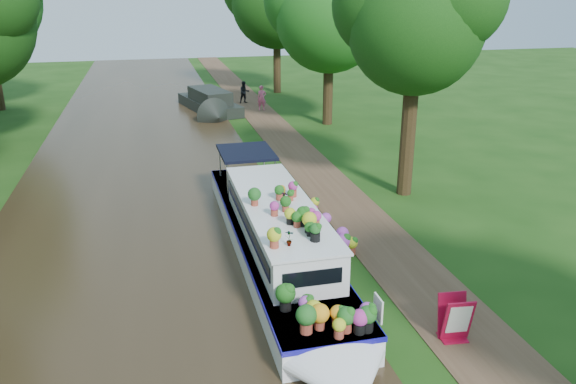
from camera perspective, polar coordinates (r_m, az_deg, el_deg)
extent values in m
plane|color=#193E0F|center=(18.32, 4.79, -4.27)|extent=(100.00, 100.00, 0.00)
cube|color=black|center=(17.48, -14.32, -6.06)|extent=(10.00, 100.00, 0.02)
cube|color=#4D3624|center=(18.70, 8.29, -3.83)|extent=(2.20, 100.00, 0.03)
cube|color=white|center=(16.95, -1.63, -4.82)|extent=(2.20, 12.00, 0.75)
cube|color=#151094|center=(16.82, -1.64, -3.84)|extent=(2.24, 12.04, 0.12)
cube|color=white|center=(15.87, -1.05, -3.05)|extent=(1.80, 7.00, 1.05)
cube|color=white|center=(15.66, -1.06, -1.18)|extent=(1.90, 7.10, 0.06)
cube|color=black|center=(16.05, 2.12, -2.49)|extent=(0.03, 6.40, 0.38)
cube|color=black|center=(15.68, -4.29, -3.10)|extent=(0.03, 6.40, 0.38)
cube|color=black|center=(20.39, -4.26, 4.05)|extent=(1.90, 2.40, 0.10)
cube|color=white|center=(12.39, 9.15, -11.60)|extent=(0.04, 0.45, 0.55)
imported|color=#165015|center=(13.00, 0.14, -4.67)|extent=(0.26, 0.23, 0.40)
imported|color=#165015|center=(15.29, -0.29, -0.73)|extent=(0.34, 0.34, 0.43)
cylinder|color=black|center=(21.59, 12.08, 5.54)|extent=(0.56, 0.56, 4.55)
sphere|color=#10380E|center=(20.98, 12.88, 16.05)|extent=(4.80, 4.80, 4.80)
sphere|color=#10380E|center=(21.36, 9.87, 18.24)|extent=(3.84, 3.84, 3.84)
cylinder|color=black|center=(32.84, 4.08, 10.19)|extent=(0.56, 0.56, 3.85)
sphere|color=#165015|center=(32.39, 4.26, 17.22)|extent=(6.00, 6.00, 6.00)
sphere|color=#165015|center=(33.06, 1.88, 18.88)|extent=(4.80, 4.80, 4.80)
cylinder|color=black|center=(43.18, -1.12, 12.83)|extent=(0.56, 0.56, 4.20)
sphere|color=#10380E|center=(42.85, -1.16, 18.69)|extent=(6.60, 6.60, 6.60)
cube|color=black|center=(37.24, -7.99, 8.76)|extent=(3.65, 6.95, 0.66)
cube|color=black|center=(36.57, -7.95, 9.70)|extent=(2.55, 4.16, 0.77)
cube|color=#A70B2D|center=(13.68, 16.37, -13.98)|extent=(0.63, 0.54, 0.03)
cube|color=#A70B2D|center=(13.31, 16.86, -12.41)|extent=(0.69, 0.33, 1.06)
cube|color=#A70B2D|center=(13.50, 16.31, -11.87)|extent=(0.69, 0.33, 1.06)
cube|color=white|center=(13.26, 16.98, -12.31)|extent=(0.53, 0.23, 0.74)
imported|color=#E15CA0|center=(36.82, -2.68, 9.53)|extent=(0.59, 0.40, 1.57)
imported|color=black|center=(39.20, -4.45, 10.08)|extent=(0.80, 0.67, 1.49)
imported|color=#376F21|center=(17.11, 4.07, -5.39)|extent=(0.36, 0.32, 0.37)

